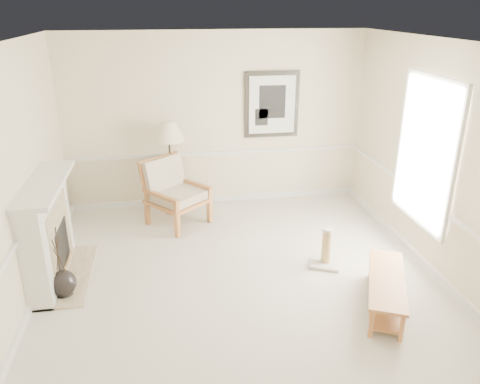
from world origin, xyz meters
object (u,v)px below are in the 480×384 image
(floor_vase, at_px, (63,284))
(floor_lamp, at_px, (169,134))
(armchair, at_px, (172,189))
(bench, at_px, (386,287))
(scratching_post, at_px, (326,253))

(floor_vase, distance_m, floor_lamp, 2.90)
(armchair, height_order, bench, armchair)
(floor_vase, xyz_separation_m, bench, (3.70, -0.80, 0.08))
(armchair, distance_m, bench, 3.59)
(bench, distance_m, scratching_post, 1.07)
(armchair, xyz_separation_m, scratching_post, (1.97, -1.70, -0.39))
(bench, xyz_separation_m, scratching_post, (-0.37, 1.00, -0.08))
(armchair, xyz_separation_m, bench, (2.34, -2.70, -0.31))
(armchair, distance_m, floor_lamp, 0.87)
(floor_vase, distance_m, scratching_post, 3.34)
(bench, relative_size, scratching_post, 2.52)
(floor_vase, height_order, armchair, armchair)
(floor_lamp, xyz_separation_m, bench, (2.34, -3.07, -1.10))
(floor_vase, bearing_deg, bench, -12.17)
(floor_vase, distance_m, bench, 3.79)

